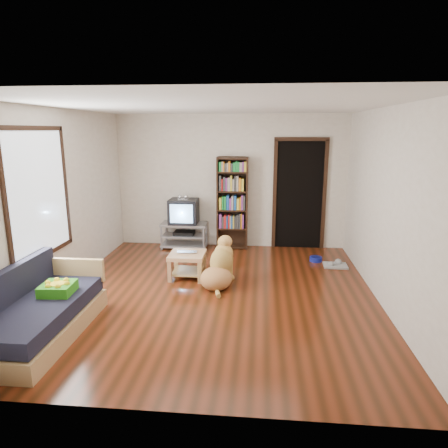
# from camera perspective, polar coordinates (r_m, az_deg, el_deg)

# --- Properties ---
(ground) EXTENTS (5.00, 5.00, 0.00)m
(ground) POSITION_cam_1_polar(r_m,az_deg,el_deg) (5.83, -1.08, -9.91)
(ground) COLOR #5A220F
(ground) RESTS_ON ground
(ceiling) EXTENTS (5.00, 5.00, 0.00)m
(ceiling) POSITION_cam_1_polar(r_m,az_deg,el_deg) (5.37, -1.20, 16.52)
(ceiling) COLOR white
(ceiling) RESTS_ON ground
(wall_back) EXTENTS (4.50, 0.00, 4.50)m
(wall_back) POSITION_cam_1_polar(r_m,az_deg,el_deg) (7.91, 0.94, 6.05)
(wall_back) COLOR silver
(wall_back) RESTS_ON ground
(wall_front) EXTENTS (4.50, 0.00, 4.50)m
(wall_front) POSITION_cam_1_polar(r_m,az_deg,el_deg) (3.06, -6.50, -5.84)
(wall_front) COLOR silver
(wall_front) RESTS_ON ground
(wall_left) EXTENTS (0.00, 5.00, 5.00)m
(wall_left) POSITION_cam_1_polar(r_m,az_deg,el_deg) (6.13, -22.56, 2.90)
(wall_left) COLOR silver
(wall_left) RESTS_ON ground
(wall_right) EXTENTS (0.00, 5.00, 5.00)m
(wall_right) POSITION_cam_1_polar(r_m,az_deg,el_deg) (5.66, 22.15, 2.15)
(wall_right) COLOR silver
(wall_right) RESTS_ON ground
(green_cushion) EXTENTS (0.39, 0.39, 0.12)m
(green_cushion) POSITION_cam_1_polar(r_m,az_deg,el_deg) (5.14, -22.66, -8.50)
(green_cushion) COLOR #34961B
(green_cushion) RESTS_ON sofa
(laptop) EXTENTS (0.33, 0.23, 0.02)m
(laptop) POSITION_cam_1_polar(r_m,az_deg,el_deg) (6.31, -5.33, -4.15)
(laptop) COLOR silver
(laptop) RESTS_ON coffee_table
(dog_bowl) EXTENTS (0.22, 0.22, 0.08)m
(dog_bowl) POSITION_cam_1_polar(r_m,az_deg,el_deg) (7.37, 12.98, -4.90)
(dog_bowl) COLOR navy
(dog_bowl) RESTS_ON ground
(grey_rag) EXTENTS (0.41, 0.33, 0.03)m
(grey_rag) POSITION_cam_1_polar(r_m,az_deg,el_deg) (7.19, 15.60, -5.73)
(grey_rag) COLOR #A1A1A1
(grey_rag) RESTS_ON ground
(window) EXTENTS (0.03, 1.46, 1.70)m
(window) POSITION_cam_1_polar(r_m,az_deg,el_deg) (5.66, -24.93, 3.95)
(window) COLOR white
(window) RESTS_ON wall_left
(doorway) EXTENTS (1.03, 0.05, 2.19)m
(doorway) POSITION_cam_1_polar(r_m,az_deg,el_deg) (7.93, 10.72, 4.51)
(doorway) COLOR black
(doorway) RESTS_ON wall_back
(tv_stand) EXTENTS (0.90, 0.45, 0.50)m
(tv_stand) POSITION_cam_1_polar(r_m,az_deg,el_deg) (7.99, -5.69, -1.49)
(tv_stand) COLOR #99999E
(tv_stand) RESTS_ON ground
(crt_tv) EXTENTS (0.55, 0.52, 0.58)m
(crt_tv) POSITION_cam_1_polar(r_m,az_deg,el_deg) (7.90, -5.74, 1.88)
(crt_tv) COLOR black
(crt_tv) RESTS_ON tv_stand
(bookshelf) EXTENTS (0.60, 0.30, 1.80)m
(bookshelf) POSITION_cam_1_polar(r_m,az_deg,el_deg) (7.80, 1.20, 3.71)
(bookshelf) COLOR black
(bookshelf) RESTS_ON ground
(sofa) EXTENTS (0.80, 1.80, 0.80)m
(sofa) POSITION_cam_1_polar(r_m,az_deg,el_deg) (5.09, -24.97, -11.63)
(sofa) COLOR tan
(sofa) RESTS_ON ground
(coffee_table) EXTENTS (0.55, 0.55, 0.40)m
(coffee_table) POSITION_cam_1_polar(r_m,az_deg,el_deg) (6.38, -5.26, -5.20)
(coffee_table) COLOR tan
(coffee_table) RESTS_ON ground
(dog) EXTENTS (0.61, 0.92, 0.76)m
(dog) POSITION_cam_1_polar(r_m,az_deg,el_deg) (6.05, -0.60, -6.22)
(dog) COLOR #B97747
(dog) RESTS_ON ground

